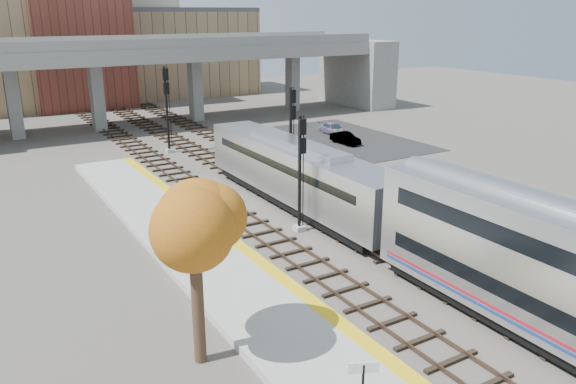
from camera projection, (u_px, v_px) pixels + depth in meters
ground at (433, 294)px, 25.04m from camera, size 160.00×160.00×0.00m
platform at (295, 336)px, 21.44m from camera, size 4.50×60.00×0.35m
yellow_strip at (335, 319)px, 22.31m from camera, size 0.70×60.00×0.01m
tracks at (302, 208)px, 35.68m from camera, size 10.70×95.00×0.25m
overpass at (177, 70)px, 62.43m from camera, size 54.00×12.00×9.50m
buildings_far at (96, 43)px, 77.63m from camera, size 43.00×21.00×20.60m
parking_lot at (330, 141)px, 54.75m from camera, size 14.00×18.00×0.04m
locomotive at (297, 172)px, 35.63m from camera, size 3.02×19.05×4.10m
signal_mast_near at (300, 177)px, 31.25m from camera, size 0.60×0.64×6.66m
signal_mast_mid at (291, 138)px, 39.50m from camera, size 0.60×0.64×7.08m
signal_mast_far at (167, 110)px, 49.00m from camera, size 0.60×0.64×7.56m
station_sign at (363, 382)px, 15.94m from camera, size 0.84×0.42×2.27m
tree at (193, 213)px, 18.53m from camera, size 3.60×3.60×7.65m
car_a at (302, 144)px, 50.62m from camera, size 1.50×3.45×1.16m
car_b at (345, 138)px, 53.11m from camera, size 1.39×3.44×1.11m
car_c at (333, 129)px, 57.37m from camera, size 1.74×3.88×1.11m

